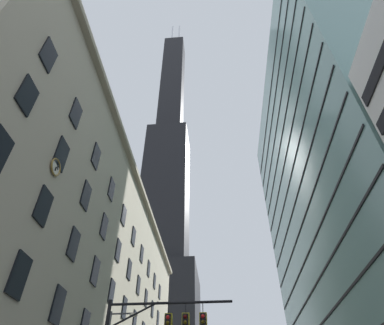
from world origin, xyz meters
name	(u,v)px	position (x,y,z in m)	size (l,w,h in m)	color
station_building	(64,293)	(-18.33, 23.54, 14.35)	(15.33, 59.09, 28.75)	#B2A88E
dark_skyscraper	(164,223)	(-19.57, 89.13, 60.86)	(24.07, 24.07, 205.30)	black
glass_office_midrise	(347,194)	(18.80, 28.50, 29.19)	(15.71, 47.35, 58.39)	gray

